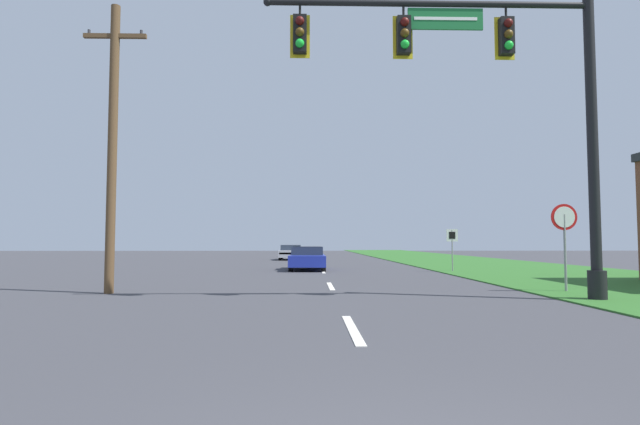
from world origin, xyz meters
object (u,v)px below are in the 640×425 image
route_sign_post (452,240)px  signal_mast (506,93)px  car_ahead (307,258)px  stop_sign (564,227)px  utility_pole_near (113,142)px  far_car (291,252)px

route_sign_post → signal_mast: bearing=-99.8°
car_ahead → stop_sign: 14.01m
stop_sign → utility_pole_near: size_ratio=0.30×
stop_sign → route_sign_post: (-0.39, 9.91, -0.34)m
car_ahead → route_sign_post: 7.37m
signal_mast → route_sign_post: bearing=80.2°
stop_sign → signal_mast: bearing=-140.4°
far_car → utility_pole_near: (-4.20, -26.51, 3.70)m
utility_pole_near → route_sign_post: bearing=38.1°
car_ahead → far_car: 14.79m
signal_mast → route_sign_post: size_ratio=4.18×
signal_mast → stop_sign: 4.59m
signal_mast → far_car: 29.60m
signal_mast → utility_pole_near: (-10.55, 2.04, -0.87)m
signal_mast → stop_sign: signal_mast is taller
signal_mast → utility_pole_near: signal_mast is taller
signal_mast → utility_pole_near: bearing=169.1°
route_sign_post → utility_pole_near: bearing=-141.9°
stop_sign → route_sign_post: 9.93m
route_sign_post → car_ahead: bearing=165.1°
utility_pole_near → stop_sign: bearing=-0.0°
signal_mast → route_sign_post: signal_mast is taller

